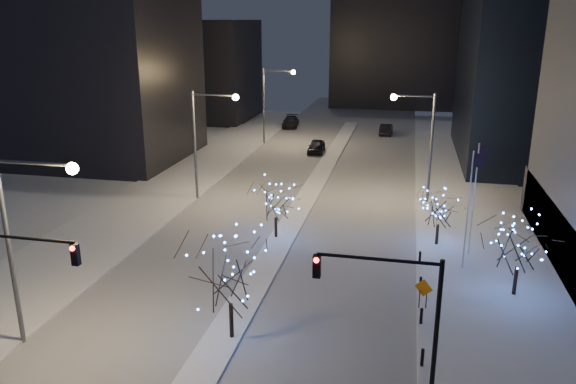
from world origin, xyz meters
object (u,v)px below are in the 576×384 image
(traffic_signal_west, at_px, (11,278))
(car_mid, at_px, (386,129))
(construction_sign, at_px, (423,291))
(street_lamp_w_mid, at_px, (205,131))
(car_far, at_px, (291,122))
(street_lamp_w_near, at_px, (25,226))
(street_lamp_east, at_px, (422,133))
(traffic_signal_east, at_px, (399,307))
(holiday_tree_plaza_near, at_px, (520,245))
(holiday_tree_median_far, at_px, (276,201))
(holiday_tree_plaza_far, at_px, (439,209))
(car_near, at_px, (316,146))
(street_lamp_w_far, at_px, (271,95))
(holiday_tree_median_near, at_px, (230,271))

(traffic_signal_west, relative_size, car_mid, 1.47)
(car_mid, bearing_deg, construction_sign, 97.30)
(street_lamp_w_mid, distance_m, car_far, 38.08)
(car_mid, bearing_deg, traffic_signal_west, 79.38)
(street_lamp_w_near, height_order, car_far, street_lamp_w_near)
(car_far, bearing_deg, street_lamp_east, -67.45)
(traffic_signal_east, height_order, holiday_tree_plaza_near, traffic_signal_east)
(street_lamp_w_mid, relative_size, holiday_tree_median_far, 2.26)
(street_lamp_east, bearing_deg, traffic_signal_west, -121.69)
(street_lamp_w_mid, bearing_deg, holiday_tree_plaza_far, -19.22)
(street_lamp_w_mid, relative_size, construction_sign, 5.52)
(construction_sign, bearing_deg, street_lamp_w_mid, 162.50)
(street_lamp_w_near, xyz_separation_m, holiday_tree_plaza_far, (20.39, 17.89, -3.64))
(construction_sign, bearing_deg, car_far, 133.67)
(car_near, relative_size, construction_sign, 2.63)
(car_near, bearing_deg, street_lamp_w_far, 146.99)
(car_near, height_order, holiday_tree_median_near, holiday_tree_median_near)
(street_lamp_w_mid, relative_size, holiday_tree_plaza_far, 2.40)
(street_lamp_east, relative_size, holiday_tree_plaza_near, 2.03)
(traffic_signal_east, distance_m, car_far, 66.25)
(car_near, distance_m, holiday_tree_plaza_far, 31.29)
(holiday_tree_plaza_far, bearing_deg, construction_sign, -96.53)
(holiday_tree_plaza_near, bearing_deg, holiday_tree_median_near, -151.81)
(holiday_tree_median_near, xyz_separation_m, holiday_tree_plaza_far, (10.95, 15.34, -1.04))
(car_far, bearing_deg, street_lamp_w_mid, -96.20)
(car_mid, bearing_deg, car_near, 62.21)
(car_near, relative_size, holiday_tree_median_near, 0.79)
(street_lamp_east, bearing_deg, car_far, 118.84)
(street_lamp_w_mid, bearing_deg, street_lamp_east, 8.96)
(street_lamp_east, bearing_deg, street_lamp_w_mid, -171.04)
(car_mid, distance_m, holiday_tree_median_far, 43.49)
(traffic_signal_west, xyz_separation_m, car_mid, (14.28, 61.78, -3.98))
(street_lamp_w_far, bearing_deg, car_far, 90.28)
(street_lamp_w_near, relative_size, car_mid, 2.10)
(car_near, bearing_deg, car_mid, 57.60)
(holiday_tree_median_far, relative_size, holiday_tree_plaza_far, 1.06)
(car_far, relative_size, holiday_tree_median_far, 1.29)
(traffic_signal_west, xyz_separation_m, holiday_tree_median_near, (8.94, 4.56, -0.86))
(traffic_signal_west, height_order, car_mid, traffic_signal_west)
(street_lamp_w_far, height_order, construction_sign, street_lamp_w_far)
(car_far, bearing_deg, holiday_tree_median_near, -87.31)
(holiday_tree_median_far, bearing_deg, traffic_signal_east, -62.08)
(street_lamp_east, xyz_separation_m, holiday_tree_plaza_near, (5.66, -17.28, -3.10))
(traffic_signal_east, xyz_separation_m, holiday_tree_plaza_near, (6.80, 11.73, -1.41))
(car_far, xyz_separation_m, holiday_tree_plaza_far, (20.45, -44.76, 2.03))
(street_lamp_east, distance_m, holiday_tree_median_far, 15.79)
(street_lamp_east, height_order, traffic_signal_east, street_lamp_east)
(construction_sign, bearing_deg, holiday_tree_median_near, -127.53)
(street_lamp_w_near, distance_m, traffic_signal_east, 17.99)
(traffic_signal_west, distance_m, traffic_signal_east, 17.41)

